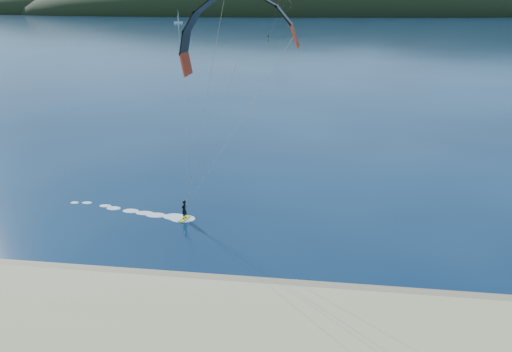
{
  "coord_description": "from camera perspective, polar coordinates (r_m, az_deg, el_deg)",
  "views": [
    {
      "loc": [
        5.06,
        -18.12,
        15.54
      ],
      "look_at": [
        1.49,
        10.0,
        5.0
      ],
      "focal_mm": 32.51,
      "sensor_mm": 36.0,
      "label": 1
    }
  ],
  "objects": [
    {
      "name": "ground",
      "position": [
        24.4,
        -6.82,
        -19.33
      ],
      "size": [
        1800.0,
        1800.0,
        0.0
      ],
      "primitive_type": "plane",
      "color": "#071834",
      "rests_on": "ground"
    },
    {
      "name": "kitesurfer_far",
      "position": [
        225.7,
        3.49,
        20.09
      ],
      "size": [
        11.96,
        6.69,
        16.98
      ],
      "color": "yellow",
      "rests_on": "ground"
    },
    {
      "name": "headland",
      "position": [
        763.57,
        7.32,
        19.08
      ],
      "size": [
        1200.0,
        310.0,
        140.0
      ],
      "color": "black",
      "rests_on": "ground"
    },
    {
      "name": "wet_sand",
      "position": [
        27.88,
        -4.59,
        -13.43
      ],
      "size": [
        220.0,
        2.5,
        0.1
      ],
      "color": "#987E58",
      "rests_on": "ground"
    },
    {
      "name": "sailboat",
      "position": [
        429.56,
        -9.54,
        18.17
      ],
      "size": [
        7.77,
        4.91,
        10.9
      ],
      "color": "white",
      "rests_on": "ground"
    },
    {
      "name": "kitesurfer_near",
      "position": [
        27.93,
        -2.74,
        13.62
      ],
      "size": [
        19.57,
        7.05,
        15.5
      ],
      "color": "yellow",
      "rests_on": "ground"
    }
  ]
}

